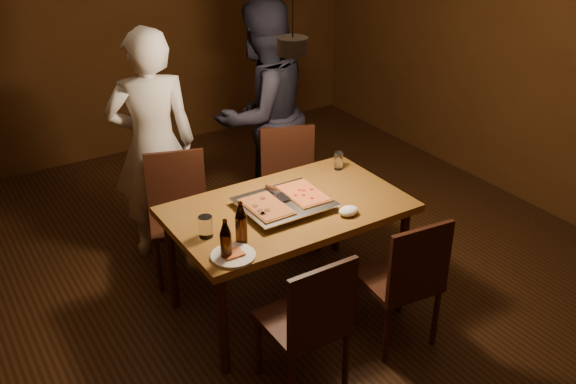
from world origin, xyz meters
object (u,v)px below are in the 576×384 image
beer_bottle_b (241,223)px  diner_white (153,146)px  chair_near_right (407,272)px  pizza_tray (285,204)px  pendant_lamp (293,44)px  chair_near_left (311,314)px  diner_dark (262,115)px  chair_far_right (290,175)px  chair_far_left (178,204)px  beer_bottle_a (226,239)px  plate_slice (233,255)px  dining_table (288,216)px

beer_bottle_b → diner_white: bearing=90.0°
chair_near_right → diner_white: bearing=119.9°
pizza_tray → pendant_lamp: bearing=32.8°
chair_near_left → diner_dark: (0.81, 1.90, 0.37)m
chair_near_right → diner_dark: 1.92m
chair_far_right → pendant_lamp: size_ratio=0.50×
chair_far_left → beer_bottle_a: 1.16m
chair_far_right → chair_near_right: (-0.12, -1.47, 0.00)m
chair_far_right → pizza_tray: size_ratio=0.99×
pizza_tray → beer_bottle_b: bearing=-154.9°
chair_far_right → chair_near_right: size_ratio=1.13×
chair_far_left → plate_slice: (-0.14, -1.10, 0.22)m
chair_near_right → diner_white: size_ratio=0.28×
chair_far_right → diner_dark: 0.54m
dining_table → plate_slice: size_ratio=5.98×
chair_far_left → dining_table: bearing=137.8°
chair_far_right → beer_bottle_a: (-1.09, -1.07, 0.33)m
chair_far_left → diner_white: size_ratio=0.31×
diner_dark → pendant_lamp: size_ratio=1.64×
beer_bottle_b → diner_white: 1.33m
beer_bottle_a → diner_dark: diner_dark is taller
chair_far_right → chair_near_left: 1.71m
dining_table → pizza_tray: (-0.03, -0.01, 0.10)m
chair_far_left → diner_dark: 1.05m
chair_near_right → pendant_lamp: bearing=116.5°
chair_far_left → diner_dark: bearing=-139.2°
chair_far_left → chair_near_left: 1.53m
pendant_lamp → chair_far_right: bearing=58.6°
dining_table → beer_bottle_b: bearing=-153.9°
chair_far_left → diner_dark: (0.91, 0.37, 0.37)m
chair_near_left → plate_slice: bearing=119.2°
chair_far_left → plate_slice: 1.13m
beer_bottle_a → pendant_lamp: pendant_lamp is taller
beer_bottle_a → diner_white: size_ratio=0.14×
chair_near_right → plate_slice: size_ratio=1.93×
chair_far_left → pendant_lamp: size_ratio=0.48×
chair_near_left → diner_dark: bearing=67.2°
chair_far_right → diner_dark: (-0.01, 0.40, 0.37)m
plate_slice → diner_dark: size_ratio=0.14×
diner_white → plate_slice: bearing=99.3°
chair_far_right → pizza_tray: bearing=77.3°
beer_bottle_a → pendant_lamp: bearing=29.7°
pizza_tray → chair_near_left: bearing=-113.6°
beer_bottle_b → pendant_lamp: size_ratio=0.24×
pizza_tray → beer_bottle_a: bearing=-152.8°
plate_slice → diner_white: size_ratio=0.14×
chair_near_right → pizza_tray: chair_near_right is taller
chair_far_right → plate_slice: chair_far_right is taller
pizza_tray → chair_far_left: bearing=115.7°
plate_slice → pizza_tray: bearing=31.1°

